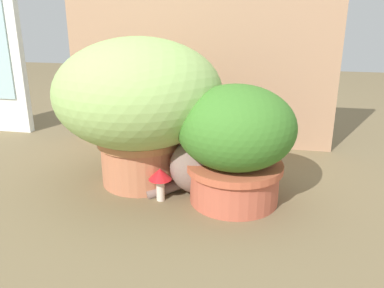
# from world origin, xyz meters

# --- Properties ---
(ground_plane) EXTENTS (6.00, 6.00, 0.00)m
(ground_plane) POSITION_xyz_m (0.00, 0.00, 0.00)
(ground_plane) COLOR brown
(cardboard_backdrop) EXTENTS (1.25, 0.03, 0.82)m
(cardboard_backdrop) POSITION_xyz_m (0.06, 0.55, 0.41)
(cardboard_backdrop) COLOR tan
(cardboard_backdrop) RESTS_ON ground
(grass_planter) EXTENTS (0.60, 0.60, 0.54)m
(grass_planter) POSITION_xyz_m (-0.06, 0.06, 0.32)
(grass_planter) COLOR #BE704D
(grass_planter) RESTS_ON ground
(leafy_planter) EXTENTS (0.39, 0.39, 0.40)m
(leafy_planter) POSITION_xyz_m (0.30, -0.03, 0.22)
(leafy_planter) COLOR #BE5A42
(leafy_planter) RESTS_ON ground
(cat) EXTENTS (0.37, 0.29, 0.32)m
(cat) POSITION_xyz_m (0.20, 0.02, 0.12)
(cat) COLOR #82695E
(cat) RESTS_ON ground
(mushroom_ornament_red) EXTENTS (0.08, 0.08, 0.12)m
(mushroom_ornament_red) POSITION_xyz_m (0.05, -0.08, 0.09)
(mushroom_ornament_red) COLOR beige
(mushroom_ornament_red) RESTS_ON ground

